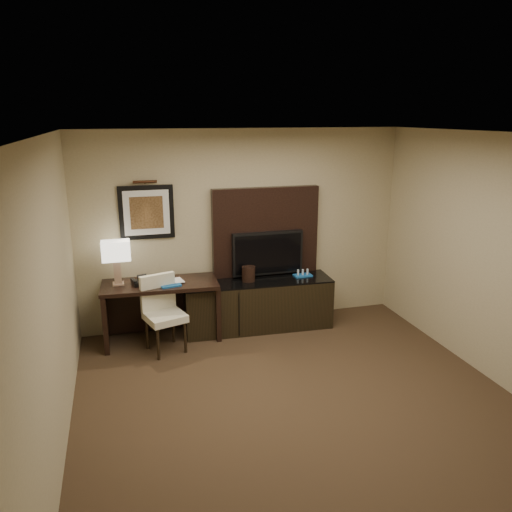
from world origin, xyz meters
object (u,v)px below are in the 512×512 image
object	(u,v)px
minibar_tray	(303,273)
ice_bucket	(248,274)
tv	(268,253)
desk	(161,311)
desk_phone	(140,281)
table_lamp	(117,262)
credenza	(258,304)
desk_chair	(165,316)

from	to	relation	value
minibar_tray	ice_bucket	bearing A→B (deg)	179.87
tv	ice_bucket	xyz separation A→B (m)	(-0.32, -0.16, -0.23)
desk	desk_phone	xyz separation A→B (m)	(-0.24, 0.00, 0.44)
desk	ice_bucket	world-z (taller)	ice_bucket
table_lamp	minibar_tray	bearing A→B (deg)	-1.06
desk_phone	minibar_tray	xyz separation A→B (m)	(2.21, 0.03, -0.10)
credenza	table_lamp	bearing A→B (deg)	-179.04
desk	table_lamp	bearing A→B (deg)	174.51
credenza	desk_phone	xyz separation A→B (m)	(-1.56, -0.02, 0.49)
desk	credenza	bearing A→B (deg)	4.25
credenza	ice_bucket	xyz separation A→B (m)	(-0.13, 0.01, 0.45)
tv	desk	bearing A→B (deg)	-172.81
minibar_tray	table_lamp	bearing A→B (deg)	178.94
desk_chair	desk_phone	bearing A→B (deg)	108.05
ice_bucket	desk	bearing A→B (deg)	-178.37
table_lamp	desk_chair	bearing A→B (deg)	-39.48
tv	desk_phone	xyz separation A→B (m)	(-1.75, -0.19, -0.18)
desk_chair	desk_phone	size ratio (longest dim) A/B	4.81
ice_bucket	table_lamp	bearing A→B (deg)	178.51
desk_chair	table_lamp	size ratio (longest dim) A/B	1.57
table_lamp	desk_phone	distance (m)	0.38
table_lamp	credenza	bearing A→B (deg)	-1.67
credenza	minibar_tray	bearing A→B (deg)	3.27
credenza	tv	distance (m)	0.72
desk	minibar_tray	bearing A→B (deg)	4.11
tv	desk_phone	bearing A→B (deg)	-173.86
credenza	ice_bucket	size ratio (longest dim) A/B	10.00
tv	table_lamp	size ratio (longest dim) A/B	1.68
desk_chair	credenza	bearing A→B (deg)	-1.12
desk	desk_phone	world-z (taller)	desk_phone
table_lamp	desk_phone	world-z (taller)	table_lamp
desk_phone	ice_bucket	distance (m)	1.43
desk	desk_chair	world-z (taller)	desk_chair
desk	table_lamp	distance (m)	0.86
desk	desk_phone	distance (m)	0.50
minibar_tray	desk	bearing A→B (deg)	-179.07
table_lamp	desk_phone	bearing A→B (deg)	-15.59
desk	desk_chair	bearing A→B (deg)	-84.46
tv	table_lamp	distance (m)	2.02
credenza	desk_chair	size ratio (longest dim) A/B	2.16
desk	minibar_tray	xyz separation A→B (m)	(1.97, 0.03, 0.34)
desk	tv	size ratio (longest dim) A/B	1.47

